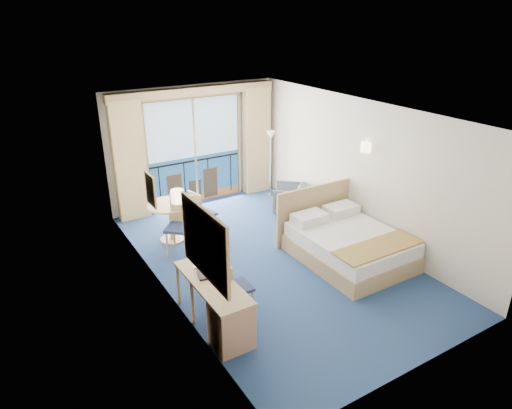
% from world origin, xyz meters
% --- Properties ---
extents(floor, '(6.50, 6.50, 0.00)m').
position_xyz_m(floor, '(0.00, 0.00, 0.00)').
color(floor, navy).
rests_on(floor, ground).
extents(room_walls, '(4.04, 6.54, 2.72)m').
position_xyz_m(room_walls, '(0.00, 0.00, 1.78)').
color(room_walls, beige).
rests_on(room_walls, ground).
extents(balcony_door, '(2.36, 0.03, 2.52)m').
position_xyz_m(balcony_door, '(-0.01, 3.22, 1.14)').
color(balcony_door, navy).
rests_on(balcony_door, room_walls).
extents(curtain_left, '(0.65, 0.22, 2.55)m').
position_xyz_m(curtain_left, '(-1.55, 3.07, 1.28)').
color(curtain_left, tan).
rests_on(curtain_left, room_walls).
extents(curtain_right, '(0.65, 0.22, 2.55)m').
position_xyz_m(curtain_right, '(1.55, 3.07, 1.28)').
color(curtain_right, tan).
rests_on(curtain_right, room_walls).
extents(pelmet, '(3.80, 0.25, 0.18)m').
position_xyz_m(pelmet, '(0.00, 3.10, 2.58)').
color(pelmet, tan).
rests_on(pelmet, room_walls).
extents(mirror, '(0.05, 1.25, 0.95)m').
position_xyz_m(mirror, '(-1.97, -1.50, 1.55)').
color(mirror, tan).
rests_on(mirror, room_walls).
extents(wall_print, '(0.04, 0.42, 0.52)m').
position_xyz_m(wall_print, '(-1.97, 0.45, 1.60)').
color(wall_print, tan).
rests_on(wall_print, room_walls).
extents(sconce_left, '(0.18, 0.18, 0.18)m').
position_xyz_m(sconce_left, '(-1.94, -0.60, 1.85)').
color(sconce_left, '#FFE1B2').
rests_on(sconce_left, room_walls).
extents(sconce_right, '(0.18, 0.18, 0.18)m').
position_xyz_m(sconce_right, '(1.94, -0.15, 1.85)').
color(sconce_right, '#FFE1B2').
rests_on(sconce_right, room_walls).
extents(bed, '(1.75, 2.08, 1.10)m').
position_xyz_m(bed, '(1.18, -0.68, 0.31)').
color(bed, tan).
rests_on(bed, ground).
extents(nightstand, '(0.38, 0.36, 0.50)m').
position_xyz_m(nightstand, '(1.79, 0.49, 0.25)').
color(nightstand, tan).
rests_on(nightstand, ground).
extents(phone, '(0.20, 0.17, 0.07)m').
position_xyz_m(phone, '(1.80, 0.54, 0.54)').
color(phone, silver).
rests_on(phone, nightstand).
extents(armchair, '(0.97, 0.97, 0.63)m').
position_xyz_m(armchair, '(1.49, 1.57, 0.32)').
color(armchair, '#4E545F').
rests_on(armchair, ground).
extents(floor_lamp, '(0.22, 0.22, 1.61)m').
position_xyz_m(floor_lamp, '(1.65, 2.60, 1.22)').
color(floor_lamp, silver).
rests_on(floor_lamp, ground).
extents(desk, '(0.53, 1.54, 0.72)m').
position_xyz_m(desk, '(-1.73, -1.55, 0.40)').
color(desk, tan).
rests_on(desk, ground).
extents(desk_chair, '(0.41, 0.40, 0.91)m').
position_xyz_m(desk_chair, '(-1.37, -1.06, 0.51)').
color(desk_chair, '#202A4C').
rests_on(desk_chair, ground).
extents(folder, '(0.37, 0.31, 0.03)m').
position_xyz_m(folder, '(-1.69, -0.98, 0.74)').
color(folder, black).
rests_on(folder, desk).
extents(desk_lamp, '(0.11, 0.11, 0.41)m').
position_xyz_m(desk_lamp, '(-1.76, -0.70, 1.03)').
color(desk_lamp, silver).
rests_on(desk_lamp, desk).
extents(round_table, '(0.86, 0.86, 0.77)m').
position_xyz_m(round_table, '(-1.26, 1.64, 0.59)').
color(round_table, tan).
rests_on(round_table, ground).
extents(table_chair_a, '(0.50, 0.49, 0.95)m').
position_xyz_m(table_chair_a, '(-0.70, 1.52, 0.54)').
color(table_chair_a, '#202A4C').
rests_on(table_chair_a, ground).
extents(table_chair_b, '(0.67, 0.67, 1.09)m').
position_xyz_m(table_chair_b, '(-1.25, 1.13, 0.61)').
color(table_chair_b, '#202A4C').
rests_on(table_chair_b, ground).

